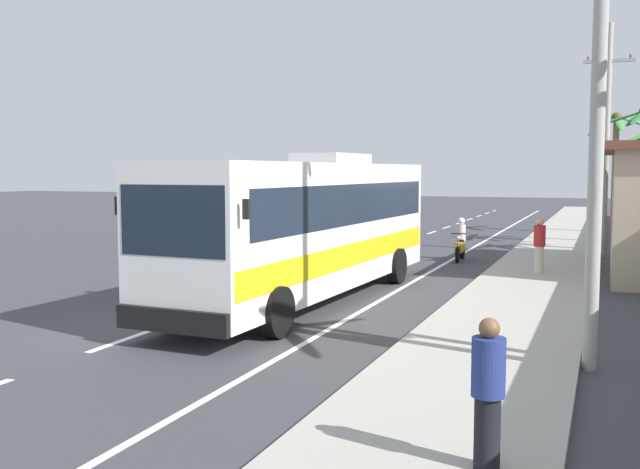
{
  "coord_description": "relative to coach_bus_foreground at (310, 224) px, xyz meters",
  "views": [
    {
      "loc": [
        8.74,
        -12.32,
        3.32
      ],
      "look_at": [
        1.98,
        4.54,
        1.7
      ],
      "focal_mm": 40.3,
      "sensor_mm": 36.0,
      "label": 1
    }
  ],
  "objects": [
    {
      "name": "ground_plane",
      "position": [
        -1.68,
        -4.57,
        -1.97
      ],
      "size": [
        160.0,
        160.0,
        0.0
      ],
      "primitive_type": "plane",
      "color": "#3A3A3F"
    },
    {
      "name": "sidewalk_kerb",
      "position": [
        5.12,
        5.43,
        -1.9
      ],
      "size": [
        3.2,
        90.0,
        0.14
      ],
      "primitive_type": "cube",
      "color": "#A8A399",
      "rests_on": "ground"
    },
    {
      "name": "lane_markings",
      "position": [
        0.43,
        10.15,
        -1.96
      ],
      "size": [
        3.56,
        71.0,
        0.01
      ],
      "color": "white",
      "rests_on": "ground"
    },
    {
      "name": "coach_bus_foreground",
      "position": [
        0.0,
        0.0,
        0.0
      ],
      "size": [
        3.23,
        11.96,
        3.78
      ],
      "color": "white",
      "rests_on": "ground"
    },
    {
      "name": "motorcycle_beside_bus",
      "position": [
        2.06,
        9.56,
        -1.32
      ],
      "size": [
        0.56,
        1.96,
        1.59
      ],
      "color": "black",
      "rests_on": "ground"
    },
    {
      "name": "pedestrian_near_kerb",
      "position": [
        5.96,
        -9.34,
        -0.97
      ],
      "size": [
        0.36,
        0.36,
        1.64
      ],
      "rotation": [
        0.0,
        0.0,
        4.14
      ],
      "color": "black",
      "rests_on": "sidewalk_kerb"
    },
    {
      "name": "pedestrian_midwalk",
      "position": [
        5.13,
        6.37,
        -0.94
      ],
      "size": [
        0.36,
        0.36,
        1.69
      ],
      "rotation": [
        0.0,
        0.0,
        2.67
      ],
      "color": "beige",
      "rests_on": "sidewalk_kerb"
    },
    {
      "name": "utility_pole_nearest",
      "position": [
        6.87,
        -4.3,
        3.18
      ],
      "size": [
        2.24,
        0.24,
        9.9
      ],
      "color": "#9E9E99",
      "rests_on": "ground"
    },
    {
      "name": "utility_pole_mid",
      "position": [
        6.94,
        12.58,
        2.61
      ],
      "size": [
        1.84,
        0.24,
        8.82
      ],
      "color": "#9E9E99",
      "rests_on": "ground"
    },
    {
      "name": "palm_third",
      "position": [
        7.35,
        23.31,
        2.51
      ],
      "size": [
        3.43,
        3.82,
        6.31
      ],
      "color": "brown",
      "rests_on": "ground"
    }
  ]
}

